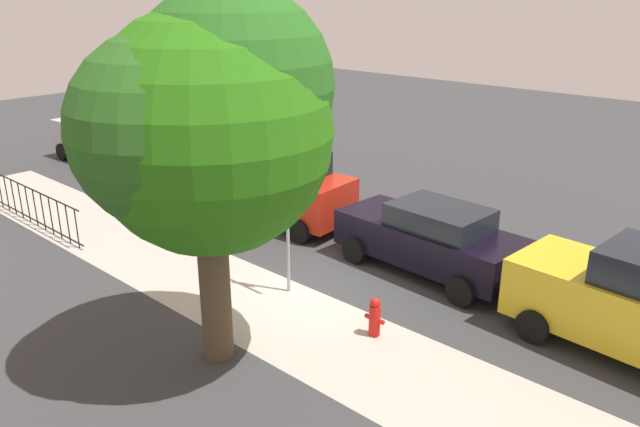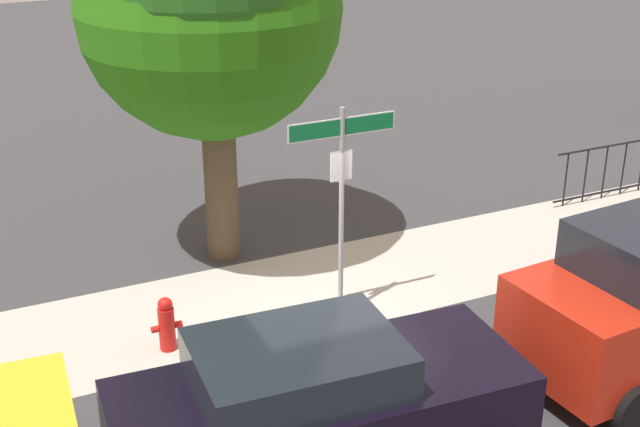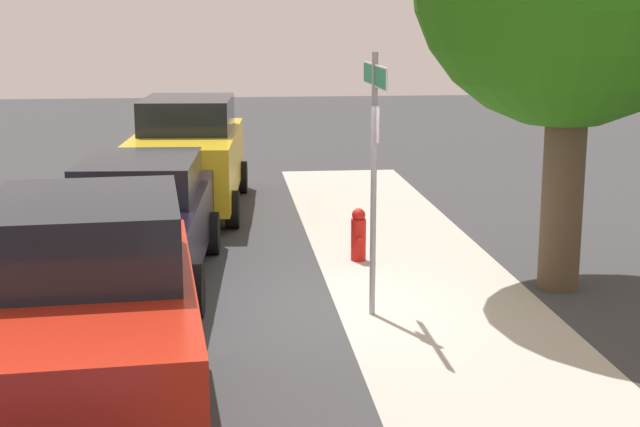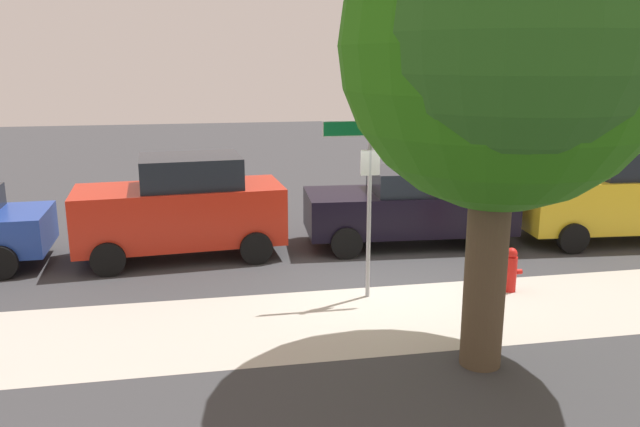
{
  "view_description": "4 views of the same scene",
  "coord_description": "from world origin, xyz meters",
  "px_view_note": "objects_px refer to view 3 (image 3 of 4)",
  "views": [
    {
      "loc": [
        -8.19,
        8.91,
        6.22
      ],
      "look_at": [
        -0.13,
        0.04,
        1.84
      ],
      "focal_mm": 34.85,
      "sensor_mm": 36.0,
      "label": 1
    },
    {
      "loc": [
        -4.43,
        -9.33,
        6.29
      ],
      "look_at": [
        0.5,
        1.18,
        1.3
      ],
      "focal_mm": 48.64,
      "sensor_mm": 36.0,
      "label": 2
    },
    {
      "loc": [
        10.94,
        -1.35,
        3.52
      ],
      "look_at": [
        -0.06,
        -0.18,
        1.14
      ],
      "focal_mm": 51.87,
      "sensor_mm": 36.0,
      "label": 3
    },
    {
      "loc": [
        3.08,
        10.1,
        3.92
      ],
      "look_at": [
        1.31,
        0.59,
        1.53
      ],
      "focal_mm": 35.25,
      "sensor_mm": 36.0,
      "label": 4
    }
  ],
  "objects_px": {
    "fire_hydrant": "(358,235)",
    "car_black": "(139,220)",
    "car_red": "(89,326)",
    "street_sign": "(374,130)",
    "car_yellow": "(188,154)"
  },
  "relations": [
    {
      "from": "fire_hydrant",
      "to": "car_black",
      "type": "bearing_deg",
      "value": -75.71
    },
    {
      "from": "car_red",
      "to": "street_sign",
      "type": "bearing_deg",
      "value": 132.92
    },
    {
      "from": "car_black",
      "to": "car_yellow",
      "type": "bearing_deg",
      "value": 177.69
    },
    {
      "from": "street_sign",
      "to": "car_black",
      "type": "relative_size",
      "value": 0.7
    },
    {
      "from": "car_yellow",
      "to": "street_sign",
      "type": "bearing_deg",
      "value": 24.17
    },
    {
      "from": "car_red",
      "to": "fire_hydrant",
      "type": "distance_m",
      "value": 6.41
    },
    {
      "from": "car_black",
      "to": "fire_hydrant",
      "type": "bearing_deg",
      "value": 107.77
    },
    {
      "from": "street_sign",
      "to": "car_yellow",
      "type": "relative_size",
      "value": 0.65
    },
    {
      "from": "car_yellow",
      "to": "car_black",
      "type": "bearing_deg",
      "value": -1.78
    },
    {
      "from": "car_yellow",
      "to": "car_red",
      "type": "relative_size",
      "value": 1.15
    },
    {
      "from": "street_sign",
      "to": "car_yellow",
      "type": "distance_m",
      "value": 7.04
    },
    {
      "from": "car_black",
      "to": "fire_hydrant",
      "type": "relative_size",
      "value": 5.75
    },
    {
      "from": "street_sign",
      "to": "fire_hydrant",
      "type": "relative_size",
      "value": 4.0
    },
    {
      "from": "street_sign",
      "to": "car_black",
      "type": "height_order",
      "value": "street_sign"
    },
    {
      "from": "street_sign",
      "to": "car_black",
      "type": "xyz_separation_m",
      "value": [
        -1.7,
        -2.88,
        -1.37
      ]
    }
  ]
}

